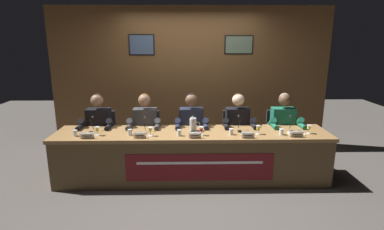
{
  "coord_description": "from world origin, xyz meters",
  "views": [
    {
      "loc": [
        -0.08,
        -4.18,
        2.02
      ],
      "look_at": [
        0.0,
        0.0,
        0.98
      ],
      "focal_mm": 28.48,
      "sensor_mm": 36.0,
      "label": 1
    }
  ],
  "objects_px": {
    "chair_left": "(147,140)",
    "water_cup_right": "(231,132)",
    "panelist_left": "(145,127)",
    "document_stack_far_right": "(296,133)",
    "juice_glass_far_left": "(97,129)",
    "juice_glass_far_right": "(309,128)",
    "nameplate_right": "(248,135)",
    "microphone_right": "(239,126)",
    "chair_center": "(191,139)",
    "nameplate_left": "(140,135)",
    "water_cup_far_left": "(75,133)",
    "panelist_center": "(192,127)",
    "water_cup_center": "(179,133)",
    "nameplate_far_left": "(87,135)",
    "chair_far_left": "(103,140)",
    "nameplate_far_right": "(296,134)",
    "conference_table": "(192,149)",
    "juice_glass_center": "(201,129)",
    "microphone_left": "(145,128)",
    "juice_glass_right": "(258,128)",
    "panelist_far_right": "(284,126)",
    "microphone_far_left": "(92,127)",
    "panelist_far_left": "(98,127)",
    "microphone_far_right": "(292,126)",
    "chair_far_right": "(279,139)",
    "water_pitcher_central": "(193,124)",
    "water_cup_left": "(130,133)",
    "microphone_center": "(193,127)",
    "panelist_right": "(238,126)",
    "chair_right": "(235,139)",
    "nameplate_center": "(195,135)",
    "water_cup_far_right": "(281,132)"
  },
  "relations": [
    {
      "from": "nameplate_left",
      "to": "water_pitcher_central",
      "type": "height_order",
      "value": "water_pitcher_central"
    },
    {
      "from": "chair_far_left",
      "to": "nameplate_far_right",
      "type": "relative_size",
      "value": 4.87
    },
    {
      "from": "nameplate_far_left",
      "to": "water_pitcher_central",
      "type": "distance_m",
      "value": 1.46
    },
    {
      "from": "nameplate_right",
      "to": "nameplate_left",
      "type": "bearing_deg",
      "value": 178.92
    },
    {
      "from": "chair_right",
      "to": "nameplate_center",
      "type": "bearing_deg",
      "value": -129.5
    },
    {
      "from": "juice_glass_center",
      "to": "document_stack_far_right",
      "type": "bearing_deg",
      "value": 1.69
    },
    {
      "from": "chair_left",
      "to": "microphone_left",
      "type": "bearing_deg",
      "value": -85.19
    },
    {
      "from": "nameplate_center",
      "to": "juice_glass_right",
      "type": "height_order",
      "value": "juice_glass_right"
    },
    {
      "from": "panelist_left",
      "to": "document_stack_far_right",
      "type": "height_order",
      "value": "panelist_left"
    },
    {
      "from": "water_cup_left",
      "to": "microphone_far_right",
      "type": "relative_size",
      "value": 0.39
    },
    {
      "from": "microphone_far_left",
      "to": "panelist_far_left",
      "type": "bearing_deg",
      "value": 92.51
    },
    {
      "from": "conference_table",
      "to": "juice_glass_center",
      "type": "relative_size",
      "value": 31.59
    },
    {
      "from": "conference_table",
      "to": "water_cup_center",
      "type": "xyz_separation_m",
      "value": [
        -0.18,
        -0.06,
        0.26
      ]
    },
    {
      "from": "panelist_center",
      "to": "document_stack_far_right",
      "type": "height_order",
      "value": "panelist_center"
    },
    {
      "from": "chair_left",
      "to": "water_cup_far_right",
      "type": "xyz_separation_m",
      "value": [
        1.97,
        -0.72,
        0.34
      ]
    },
    {
      "from": "conference_table",
      "to": "water_cup_left",
      "type": "bearing_deg",
      "value": -177.76
    },
    {
      "from": "juice_glass_far_left",
      "to": "juice_glass_far_right",
      "type": "relative_size",
      "value": 1.0
    },
    {
      "from": "water_cup_far_left",
      "to": "water_cup_far_right",
      "type": "height_order",
      "value": "same"
    },
    {
      "from": "document_stack_far_right",
      "to": "conference_table",
      "type": "bearing_deg",
      "value": 179.54
    },
    {
      "from": "water_cup_far_left",
      "to": "chair_center",
      "type": "distance_m",
      "value": 1.79
    },
    {
      "from": "panelist_far_left",
      "to": "chair_left",
      "type": "xyz_separation_m",
      "value": [
        0.72,
        0.2,
        -0.27
      ]
    },
    {
      "from": "juice_glass_far_left",
      "to": "chair_center",
      "type": "xyz_separation_m",
      "value": [
        1.31,
        0.69,
        -0.39
      ]
    },
    {
      "from": "water_cup_center",
      "to": "nameplate_far_left",
      "type": "bearing_deg",
      "value": -175.83
    },
    {
      "from": "chair_center",
      "to": "panelist_far_right",
      "type": "height_order",
      "value": "panelist_far_right"
    },
    {
      "from": "nameplate_left",
      "to": "water_cup_far_left",
      "type": "bearing_deg",
      "value": 173.64
    },
    {
      "from": "microphone_left",
      "to": "nameplate_far_right",
      "type": "height_order",
      "value": "microphone_left"
    },
    {
      "from": "juice_glass_right",
      "to": "microphone_right",
      "type": "height_order",
      "value": "microphone_right"
    },
    {
      "from": "nameplate_far_left",
      "to": "microphone_far_right",
      "type": "bearing_deg",
      "value": 5.27
    },
    {
      "from": "water_cup_right",
      "to": "chair_left",
      "type": "bearing_deg",
      "value": 151.26
    },
    {
      "from": "nameplate_far_left",
      "to": "chair_far_right",
      "type": "xyz_separation_m",
      "value": [
        2.86,
        0.82,
        -0.34
      ]
    },
    {
      "from": "water_cup_far_left",
      "to": "microphone_right",
      "type": "relative_size",
      "value": 0.39
    },
    {
      "from": "chair_left",
      "to": "water_cup_right",
      "type": "distance_m",
      "value": 1.48
    },
    {
      "from": "chair_far_right",
      "to": "water_pitcher_central",
      "type": "relative_size",
      "value": 4.21
    },
    {
      "from": "water_cup_far_left",
      "to": "panelist_right",
      "type": "xyz_separation_m",
      "value": [
        2.33,
        0.52,
        -0.06
      ]
    },
    {
      "from": "chair_center",
      "to": "panelist_center",
      "type": "distance_m",
      "value": 0.34
    },
    {
      "from": "water_cup_far_left",
      "to": "chair_far_right",
      "type": "relative_size",
      "value": 0.1
    },
    {
      "from": "microphone_far_left",
      "to": "water_cup_right",
      "type": "relative_size",
      "value": 2.54
    },
    {
      "from": "nameplate_far_right",
      "to": "nameplate_far_left",
      "type": "bearing_deg",
      "value": -179.8
    },
    {
      "from": "microphone_far_left",
      "to": "microphone_center",
      "type": "distance_m",
      "value": 1.44
    },
    {
      "from": "conference_table",
      "to": "panelist_far_right",
      "type": "height_order",
      "value": "panelist_far_right"
    },
    {
      "from": "nameplate_right",
      "to": "microphone_right",
      "type": "relative_size",
      "value": 0.78
    },
    {
      "from": "water_cup_right",
      "to": "water_cup_far_right",
      "type": "relative_size",
      "value": 1.0
    },
    {
      "from": "chair_center",
      "to": "microphone_right",
      "type": "bearing_deg",
      "value": -37.92
    },
    {
      "from": "nameplate_left",
      "to": "juice_glass_far_right",
      "type": "relative_size",
      "value": 1.32
    },
    {
      "from": "conference_table",
      "to": "juice_glass_center",
      "type": "xyz_separation_m",
      "value": [
        0.12,
        -0.05,
        0.31
      ]
    },
    {
      "from": "water_cup_left",
      "to": "panelist_right",
      "type": "relative_size",
      "value": 0.07
    },
    {
      "from": "microphone_far_left",
      "to": "panelist_left",
      "type": "height_order",
      "value": "panelist_left"
    },
    {
      "from": "chair_center",
      "to": "nameplate_far_right",
      "type": "height_order",
      "value": "chair_center"
    },
    {
      "from": "water_cup_far_left",
      "to": "water_cup_center",
      "type": "xyz_separation_m",
      "value": [
        1.43,
        -0.01,
        0.0
      ]
    },
    {
      "from": "water_cup_far_left",
      "to": "microphone_right",
      "type": "distance_m",
      "value": 2.3
    }
  ]
}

